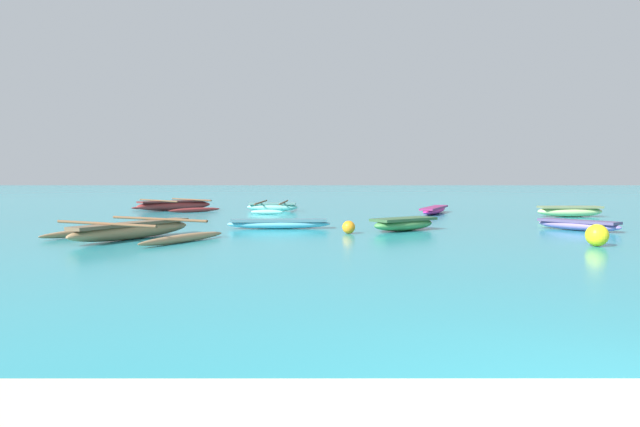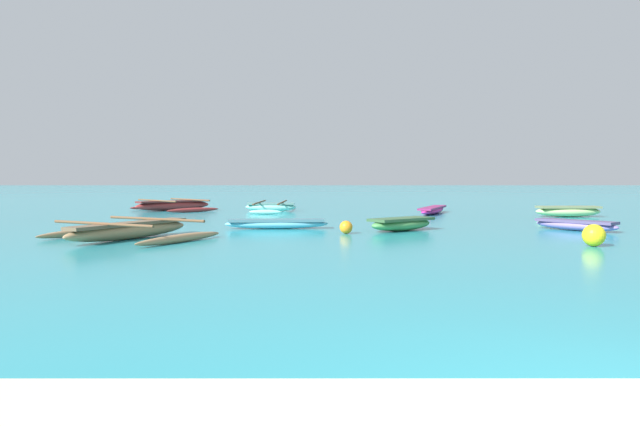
# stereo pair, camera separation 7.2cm
# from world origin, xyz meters

# --- Properties ---
(moored_boat_0) EXTENTS (2.26, 1.99, 0.38)m
(moored_boat_0) POSITION_xyz_m (0.04, 13.62, 0.21)
(moored_boat_0) COLOR #498F4A
(moored_boat_0) RESTS_ON ground_plane
(moored_boat_1) EXTENTS (2.36, 4.51, 0.45)m
(moored_boat_1) POSITION_xyz_m (-4.61, 23.31, 0.22)
(moored_boat_1) COLOR #88E0D3
(moored_boat_1) RESTS_ON ground_plane
(moored_boat_2) EXTENTS (4.46, 4.23, 0.48)m
(moored_boat_2) POSITION_xyz_m (-7.13, 11.36, 0.22)
(moored_boat_2) COLOR #A57F55
(moored_boat_2) RESTS_ON ground_plane
(moored_boat_3) EXTENTS (2.02, 3.83, 0.30)m
(moored_boat_3) POSITION_xyz_m (2.53, 21.59, 0.17)
(moored_boat_3) COLOR #DD2C94
(moored_boat_3) RESTS_ON ground_plane
(moored_boat_4) EXTENTS (2.02, 2.30, 0.31)m
(moored_boat_4) POSITION_xyz_m (5.16, 13.71, 0.18)
(moored_boat_4) COLOR #816BB4
(moored_boat_4) RESTS_ON ground_plane
(moored_boat_5) EXTENTS (2.58, 0.82, 0.43)m
(moored_boat_5) POSITION_xyz_m (7.50, 19.58, 0.24)
(moored_boat_5) COLOR #B7D486
(moored_boat_5) RESTS_ON ground_plane
(moored_boat_6) EXTENTS (3.16, 0.73, 0.29)m
(moored_boat_6) POSITION_xyz_m (-3.66, 14.27, 0.17)
(moored_boat_6) COLOR #65BBD4
(moored_boat_6) RESTS_ON ground_plane
(moored_boat_7) EXTENTS (4.49, 4.50, 0.53)m
(moored_boat_7) POSITION_xyz_m (-9.28, 23.97, 0.25)
(moored_boat_7) COLOR maroon
(moored_boat_7) RESTS_ON ground_plane
(mooring_buoy_0) EXTENTS (0.50, 0.50, 0.50)m
(mooring_buoy_0) POSITION_xyz_m (3.82, 9.81, 0.25)
(mooring_buoy_0) COLOR yellow
(mooring_buoy_0) RESTS_ON ground_plane
(mooring_buoy_1) EXTENTS (0.36, 0.36, 0.36)m
(mooring_buoy_1) POSITION_xyz_m (-1.62, 12.73, 0.18)
(mooring_buoy_1) COLOR orange
(mooring_buoy_1) RESTS_ON ground_plane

